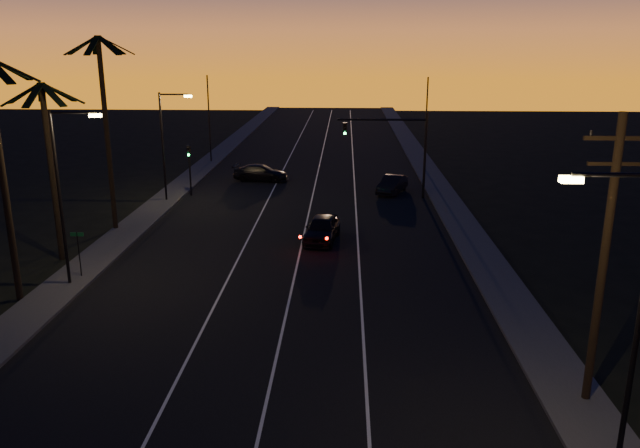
{
  "coord_description": "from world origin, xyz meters",
  "views": [
    {
      "loc": [
        3.14,
        -9.52,
        11.96
      ],
      "look_at": [
        1.86,
        21.86,
        2.92
      ],
      "focal_mm": 35.0,
      "sensor_mm": 36.0,
      "label": 1
    }
  ],
  "objects_px": {
    "right_car": "(392,184)",
    "cross_car": "(261,173)",
    "lead_car": "(322,229)",
    "signal_mast": "(396,139)",
    "utility_pole": "(604,257)"
  },
  "relations": [
    {
      "from": "lead_car",
      "to": "cross_car",
      "type": "height_order",
      "value": "lead_car"
    },
    {
      "from": "lead_car",
      "to": "right_car",
      "type": "bearing_deg",
      "value": 68.3
    },
    {
      "from": "utility_pole",
      "to": "right_car",
      "type": "height_order",
      "value": "utility_pole"
    },
    {
      "from": "lead_car",
      "to": "cross_car",
      "type": "relative_size",
      "value": 1.04
    },
    {
      "from": "cross_car",
      "to": "signal_mast",
      "type": "bearing_deg",
      "value": -27.58
    },
    {
      "from": "signal_mast",
      "to": "right_car",
      "type": "height_order",
      "value": "signal_mast"
    },
    {
      "from": "cross_car",
      "to": "right_car",
      "type": "bearing_deg",
      "value": -20.8
    },
    {
      "from": "right_car",
      "to": "cross_car",
      "type": "distance_m",
      "value": 12.45
    },
    {
      "from": "utility_pole",
      "to": "lead_car",
      "type": "bearing_deg",
      "value": 118.55
    },
    {
      "from": "signal_mast",
      "to": "lead_car",
      "type": "bearing_deg",
      "value": -114.53
    },
    {
      "from": "signal_mast",
      "to": "lead_car",
      "type": "height_order",
      "value": "signal_mast"
    },
    {
      "from": "signal_mast",
      "to": "right_car",
      "type": "distance_m",
      "value": 4.39
    },
    {
      "from": "signal_mast",
      "to": "right_car",
      "type": "bearing_deg",
      "value": 90.87
    },
    {
      "from": "signal_mast",
      "to": "cross_car",
      "type": "distance_m",
      "value": 13.77
    },
    {
      "from": "signal_mast",
      "to": "lead_car",
      "type": "relative_size",
      "value": 1.31
    }
  ]
}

